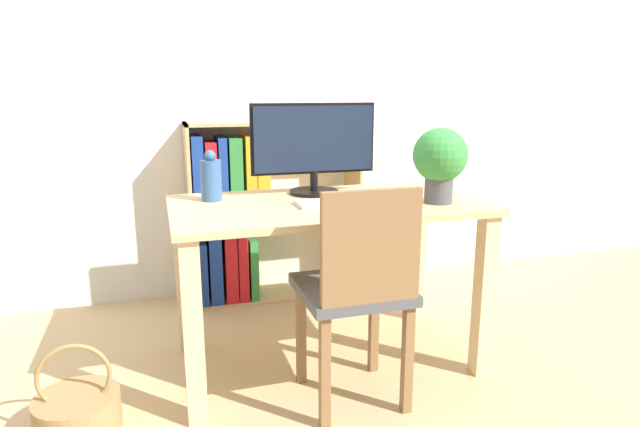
# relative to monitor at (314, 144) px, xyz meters

# --- Properties ---
(ground_plane) EXTENTS (10.00, 10.00, 0.00)m
(ground_plane) POSITION_rel_monitor_xyz_m (-0.00, -0.20, -0.96)
(ground_plane) COLOR tan
(wall_back) EXTENTS (8.00, 0.05, 2.60)m
(wall_back) POSITION_rel_monitor_xyz_m (-0.00, 0.82, 0.34)
(wall_back) COLOR silver
(wall_back) RESTS_ON ground_plane
(desk) EXTENTS (1.31, 0.72, 0.73)m
(desk) POSITION_rel_monitor_xyz_m (-0.00, -0.20, -0.36)
(desk) COLOR tan
(desk) RESTS_ON ground_plane
(monitor) EXTENTS (0.57, 0.23, 0.41)m
(monitor) POSITION_rel_monitor_xyz_m (0.00, 0.00, 0.00)
(monitor) COLOR black
(monitor) RESTS_ON desk
(keyboard) EXTENTS (0.32, 0.14, 0.02)m
(keyboard) POSITION_rel_monitor_xyz_m (0.02, -0.26, -0.22)
(keyboard) COLOR silver
(keyboard) RESTS_ON desk
(vase) EXTENTS (0.09, 0.09, 0.22)m
(vase) POSITION_rel_monitor_xyz_m (-0.47, -0.03, -0.13)
(vase) COLOR #33598C
(vase) RESTS_ON desk
(potted_plant) EXTENTS (0.23, 0.23, 0.31)m
(potted_plant) POSITION_rel_monitor_xyz_m (0.44, -0.35, -0.04)
(potted_plant) COLOR #4C4C51
(potted_plant) RESTS_ON desk
(chair) EXTENTS (0.40, 0.40, 0.87)m
(chair) POSITION_rel_monitor_xyz_m (0.00, -0.57, -0.47)
(chair) COLOR #4C4C51
(chair) RESTS_ON ground_plane
(bookshelf) EXTENTS (0.98, 0.28, 1.03)m
(bookshelf) POSITION_rel_monitor_xyz_m (-0.24, 0.65, -0.45)
(bookshelf) COLOR tan
(bookshelf) RESTS_ON ground_plane
(basket) EXTENTS (0.30, 0.30, 0.34)m
(basket) POSITION_rel_monitor_xyz_m (-1.01, -0.44, -0.88)
(basket) COLOR #997547
(basket) RESTS_ON ground_plane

